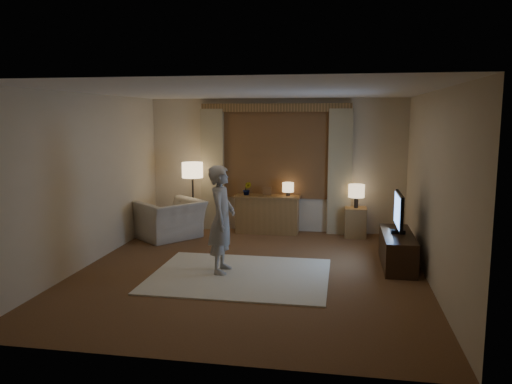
% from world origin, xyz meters
% --- Properties ---
extents(room, '(5.04, 5.54, 2.64)m').
position_xyz_m(room, '(0.00, 0.50, 1.33)').
color(room, brown).
rests_on(room, ground).
extents(rug, '(2.50, 2.00, 0.02)m').
position_xyz_m(rug, '(-0.11, -0.21, 0.01)').
color(rug, beige).
rests_on(rug, floor).
extents(sideboard, '(1.20, 0.40, 0.70)m').
position_xyz_m(sideboard, '(-0.12, 2.50, 0.35)').
color(sideboard, brown).
rests_on(sideboard, floor).
extents(picture_frame, '(0.16, 0.02, 0.20)m').
position_xyz_m(picture_frame, '(-0.12, 2.50, 0.80)').
color(picture_frame, brown).
rests_on(picture_frame, sideboard).
extents(plant, '(0.17, 0.13, 0.30)m').
position_xyz_m(plant, '(-0.52, 2.50, 0.85)').
color(plant, '#999999').
rests_on(plant, sideboard).
extents(table_lamp_sideboard, '(0.22, 0.22, 0.30)m').
position_xyz_m(table_lamp_sideboard, '(0.28, 2.50, 0.90)').
color(table_lamp_sideboard, black).
rests_on(table_lamp_sideboard, sideboard).
extents(floor_lamp, '(0.40, 0.40, 1.38)m').
position_xyz_m(floor_lamp, '(-1.54, 2.25, 1.16)').
color(floor_lamp, black).
rests_on(floor_lamp, floor).
extents(armchair, '(1.43, 1.45, 0.71)m').
position_xyz_m(armchair, '(-1.84, 1.76, 0.35)').
color(armchair, beige).
rests_on(armchair, floor).
extents(side_table, '(0.40, 0.40, 0.56)m').
position_xyz_m(side_table, '(1.57, 2.45, 0.28)').
color(side_table, brown).
rests_on(side_table, floor).
extents(table_lamp_side, '(0.30, 0.30, 0.44)m').
position_xyz_m(table_lamp_side, '(1.57, 2.45, 0.87)').
color(table_lamp_side, black).
rests_on(table_lamp_side, side_table).
extents(tv_stand, '(0.45, 1.40, 0.50)m').
position_xyz_m(tv_stand, '(2.15, 0.70, 0.25)').
color(tv_stand, black).
rests_on(tv_stand, floor).
extents(tv, '(0.21, 0.86, 0.62)m').
position_xyz_m(tv, '(2.15, 0.70, 0.84)').
color(tv, black).
rests_on(tv, tv_stand).
extents(person, '(0.38, 0.57, 1.55)m').
position_xyz_m(person, '(-0.39, -0.10, 0.80)').
color(person, '#A5A199').
rests_on(person, rug).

